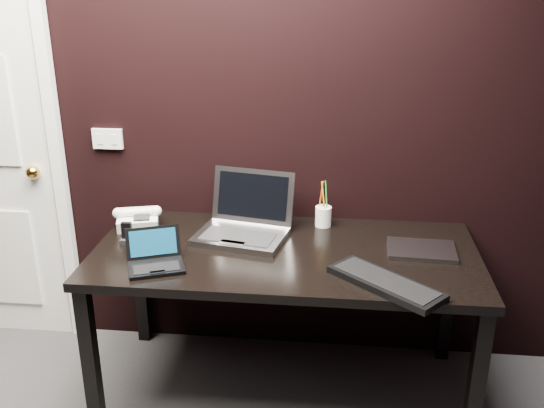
# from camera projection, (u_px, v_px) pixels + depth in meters

# --- Properties ---
(wall_back) EXTENTS (4.00, 0.00, 4.00)m
(wall_back) POSITION_uv_depth(u_px,v_px,m) (231.00, 105.00, 2.88)
(wall_back) COLOR black
(wall_back) RESTS_ON ground
(wall_switch) EXTENTS (0.15, 0.02, 0.10)m
(wall_switch) POSITION_uv_depth(u_px,v_px,m) (108.00, 139.00, 2.99)
(wall_switch) COLOR silver
(wall_switch) RESTS_ON wall_back
(desk) EXTENTS (1.70, 0.80, 0.74)m
(desk) POSITION_uv_depth(u_px,v_px,m) (285.00, 266.00, 2.71)
(desk) COLOR black
(desk) RESTS_ON ground
(netbook) EXTENTS (0.28, 0.27, 0.15)m
(netbook) POSITION_uv_depth(u_px,v_px,m) (155.00, 260.00, 2.52)
(netbook) COLOR black
(netbook) RESTS_ON desk
(silver_laptop) EXTENTS (0.46, 0.43, 0.28)m
(silver_laptop) POSITION_uv_depth(u_px,v_px,m) (244.00, 225.00, 2.82)
(silver_laptop) COLOR #95959A
(silver_laptop) RESTS_ON desk
(ext_keyboard) EXTENTS (0.46, 0.43, 0.03)m
(ext_keyboard) POSITION_uv_depth(u_px,v_px,m) (385.00, 283.00, 2.37)
(ext_keyboard) COLOR black
(ext_keyboard) RESTS_ON desk
(closed_laptop) EXTENTS (0.30, 0.23, 0.02)m
(closed_laptop) POSITION_uv_depth(u_px,v_px,m) (421.00, 250.00, 2.66)
(closed_laptop) COLOR gray
(closed_laptop) RESTS_ON desk
(desk_phone) EXTENTS (0.24, 0.22, 0.11)m
(desk_phone) POSITION_uv_depth(u_px,v_px,m) (138.00, 219.00, 2.91)
(desk_phone) COLOR silver
(desk_phone) RESTS_ON desk
(mobile_phone) EXTENTS (0.06, 0.05, 0.10)m
(mobile_phone) POSITION_uv_depth(u_px,v_px,m) (127.00, 235.00, 2.75)
(mobile_phone) COLOR black
(mobile_phone) RESTS_ON desk
(pen_cup) EXTENTS (0.10, 0.10, 0.23)m
(pen_cup) POSITION_uv_depth(u_px,v_px,m) (323.00, 215.00, 2.92)
(pen_cup) COLOR white
(pen_cup) RESTS_ON desk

